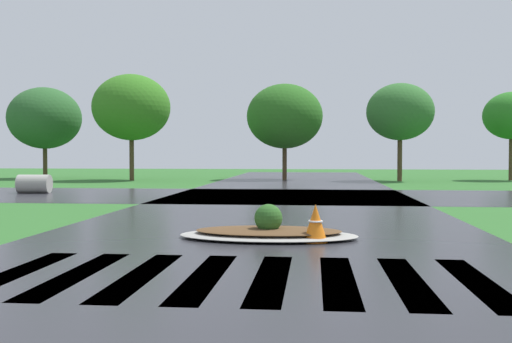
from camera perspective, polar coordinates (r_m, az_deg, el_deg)
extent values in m
cube|color=#2B2B30|center=(12.34, 0.78, -6.06)|extent=(9.39, 80.00, 0.01)
cube|color=#2B2B30|center=(23.38, 3.06, -2.35)|extent=(90.00, 8.45, 0.01)
cube|color=white|center=(9.13, -22.02, -8.98)|extent=(0.45, 3.28, 0.01)
cube|color=white|center=(8.75, -16.72, -9.39)|extent=(0.45, 3.28, 0.01)
cube|color=white|center=(8.46, -10.98, -9.74)|extent=(0.45, 3.28, 0.01)
cube|color=white|center=(8.25, -4.89, -10.00)|extent=(0.45, 3.28, 0.01)
cube|color=white|center=(8.14, 1.46, -10.16)|extent=(0.45, 3.28, 0.01)
cube|color=white|center=(8.12, 7.90, -10.20)|extent=(0.45, 3.28, 0.01)
cube|color=white|center=(8.21, 14.29, -10.11)|extent=(0.45, 3.28, 0.01)
cube|color=white|center=(8.39, 20.47, -9.91)|extent=(0.45, 3.28, 0.01)
ellipsoid|color=#9E9B93|center=(11.82, 1.19, -6.13)|extent=(3.54, 1.83, 0.12)
ellipsoid|color=brown|center=(11.81, 1.19, -5.70)|extent=(2.90, 1.50, 0.10)
sphere|color=#2D6023|center=(11.78, 1.19, -4.50)|extent=(0.56, 0.56, 0.56)
cylinder|color=#9E9B93|center=(26.60, -20.52, -1.12)|extent=(1.36, 0.88, 0.78)
cone|color=orange|center=(11.32, 5.73, -4.95)|extent=(0.46, 0.46, 0.73)
torus|color=white|center=(11.31, 5.73, -4.77)|extent=(0.28, 0.28, 0.04)
cube|color=orange|center=(11.36, 5.72, -6.69)|extent=(0.36, 0.36, 0.03)
cylinder|color=#4C3823|center=(41.42, -19.59, 0.95)|extent=(0.28, 0.28, 2.32)
ellipsoid|color=#2A5C2A|center=(41.48, -19.63, 4.85)|extent=(4.74, 4.74, 4.02)
cylinder|color=#4C3823|center=(37.31, -11.85, 1.32)|extent=(0.28, 0.28, 2.83)
ellipsoid|color=#35761F|center=(37.41, -11.88, 6.05)|extent=(4.76, 4.76, 4.05)
cylinder|color=#4C3823|center=(37.59, 2.76, 0.99)|extent=(0.28, 0.28, 2.33)
ellipsoid|color=#2A641E|center=(37.66, 2.77, 5.32)|extent=(4.80, 4.80, 4.08)
cylinder|color=#4C3823|center=(36.59, 13.64, 1.25)|extent=(0.28, 0.28, 2.75)
ellipsoid|color=#316A2C|center=(36.67, 13.67, 5.60)|extent=(4.01, 4.01, 3.41)
cylinder|color=#4C3823|center=(39.75, 23.30, 1.22)|extent=(0.28, 0.28, 2.79)
ellipsoid|color=#2A7522|center=(39.82, 23.35, 4.96)|extent=(3.43, 3.43, 2.91)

